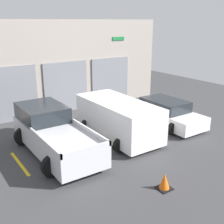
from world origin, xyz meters
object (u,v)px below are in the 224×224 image
(sedan_white, at_px, (166,113))
(traffic_cone, at_px, (164,182))
(pickup_truck, at_px, (53,133))
(sedan_side, at_px, (118,118))

(sedan_white, xyz_separation_m, traffic_cone, (-4.34, -4.37, -0.37))
(pickup_truck, relative_size, traffic_cone, 9.36)
(sedan_white, relative_size, traffic_cone, 7.76)
(sedan_white, bearing_deg, sedan_side, -179.54)
(pickup_truck, height_order, traffic_cone, pickup_truck)
(sedan_side, distance_m, traffic_cone, 4.58)
(sedan_side, relative_size, traffic_cone, 8.15)
(traffic_cone, bearing_deg, sedan_white, 45.23)
(sedan_white, xyz_separation_m, sedan_side, (-3.08, -0.02, 0.32))
(sedan_white, bearing_deg, pickup_truck, 177.43)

